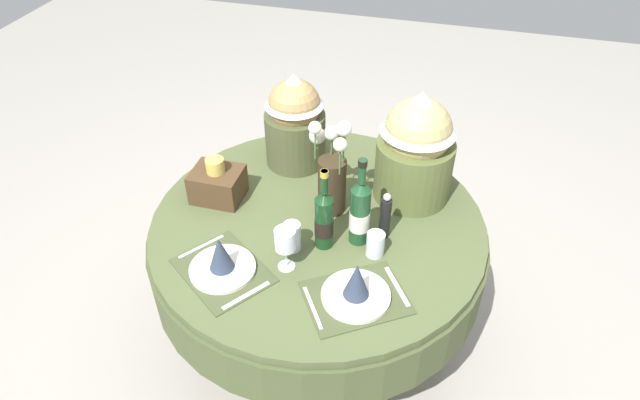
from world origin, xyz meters
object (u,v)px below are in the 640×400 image
(wine_glass_left, at_px, (285,240))
(wine_bottle_left, at_px, (324,219))
(woven_basket_side_left, at_px, (218,183))
(place_setting_left, at_px, (222,262))
(pepper_mill, at_px, (385,216))
(gift_tub_back_right, at_px, (417,143))
(gift_tub_back_left, at_px, (295,117))
(flower_vase, at_px, (331,174))
(wine_bottle_centre, at_px, (360,212))
(tumbler_near_right, at_px, (292,237))
(place_setting_right, at_px, (356,289))
(tumbler_near_left, at_px, (375,244))
(dining_table, at_px, (318,247))

(wine_glass_left, bearing_deg, wine_bottle_left, 56.08)
(wine_glass_left, relative_size, woven_basket_side_left, 0.87)
(wine_glass_left, bearing_deg, place_setting_left, -159.31)
(wine_bottle_left, height_order, pepper_mill, wine_bottle_left)
(gift_tub_back_right, bearing_deg, gift_tub_back_left, 168.79)
(flower_vase, bearing_deg, gift_tub_back_left, 129.73)
(wine_bottle_centre, relative_size, tumbler_near_right, 3.13)
(wine_bottle_centre, distance_m, gift_tub_back_right, 0.38)
(place_setting_left, distance_m, woven_basket_side_left, 0.43)
(place_setting_left, relative_size, place_setting_right, 1.00)
(pepper_mill, distance_m, gift_tub_back_left, 0.63)
(wine_bottle_left, distance_m, wine_bottle_centre, 0.14)
(wine_glass_left, relative_size, gift_tub_back_left, 0.41)
(flower_vase, bearing_deg, pepper_mill, -23.61)
(pepper_mill, bearing_deg, tumbler_near_right, -152.89)
(wine_glass_left, height_order, tumbler_near_left, wine_glass_left)
(wine_bottle_left, height_order, woven_basket_side_left, wine_bottle_left)
(place_setting_left, bearing_deg, place_setting_right, 0.22)
(pepper_mill, bearing_deg, wine_bottle_left, -152.36)
(place_setting_left, bearing_deg, flower_vase, 57.16)
(flower_vase, bearing_deg, woven_basket_side_left, -173.66)
(wine_bottle_centre, height_order, gift_tub_back_right, gift_tub_back_right)
(tumbler_near_left, xyz_separation_m, pepper_mill, (0.01, 0.11, 0.05))
(wine_bottle_centre, bearing_deg, pepper_mill, 29.88)
(flower_vase, bearing_deg, wine_glass_left, -101.25)
(dining_table, relative_size, tumbler_near_right, 11.45)
(flower_vase, height_order, woven_basket_side_left, flower_vase)
(pepper_mill, distance_m, gift_tub_back_right, 0.33)
(pepper_mill, bearing_deg, place_setting_right, -96.01)
(place_setting_right, distance_m, tumbler_near_right, 0.33)
(gift_tub_back_right, xyz_separation_m, woven_basket_side_left, (-0.77, -0.23, -0.18))
(wine_bottle_left, xyz_separation_m, wine_glass_left, (-0.10, -0.15, 0.00))
(tumbler_near_right, bearing_deg, wine_glass_left, -85.78)
(place_setting_right, bearing_deg, flower_vase, 114.55)
(place_setting_left, bearing_deg, gift_tub_back_left, 85.87)
(dining_table, distance_m, wine_glass_left, 0.39)
(dining_table, relative_size, place_setting_right, 3.19)
(tumbler_near_left, distance_m, pepper_mill, 0.12)
(place_setting_right, bearing_deg, tumbler_near_right, 147.96)
(wine_bottle_centre, relative_size, tumbler_near_left, 3.80)
(wine_bottle_centre, distance_m, wine_glass_left, 0.31)
(place_setting_right, bearing_deg, woven_basket_side_left, 149.75)
(place_setting_right, height_order, pepper_mill, pepper_mill)
(place_setting_right, relative_size, pepper_mill, 2.10)
(place_setting_left, bearing_deg, tumbler_near_right, 40.65)
(wine_bottle_centre, relative_size, gift_tub_back_left, 0.86)
(place_setting_right, height_order, flower_vase, flower_vase)
(place_setting_left, height_order, wine_bottle_left, wine_bottle_left)
(dining_table, bearing_deg, wine_glass_left, -98.86)
(wine_bottle_centre, bearing_deg, wine_bottle_left, -154.07)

